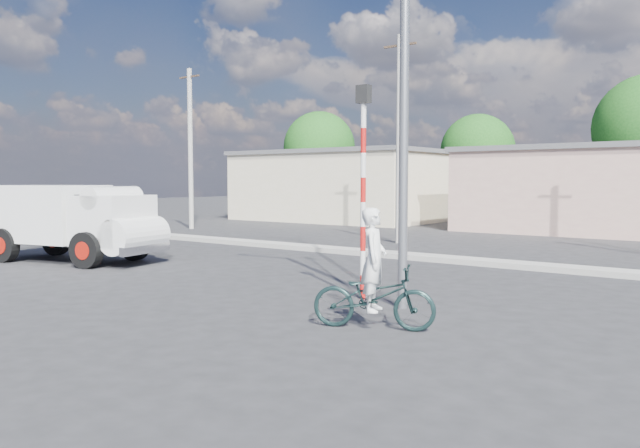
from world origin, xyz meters
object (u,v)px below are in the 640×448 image
Objects in this scene: bicycle at (374,297)px; cyclist at (374,278)px; truck at (74,219)px; traffic_pole at (363,173)px; streetlight at (397,46)px.

cyclist is (0.00, 0.00, 0.32)m from bicycle.
bicycle is at bearing -0.00° from cyclist.
truck reaches higher than cyclist.
truck is 3.45× the size of cyclist.
cyclist is at bearing -0.00° from bicycle.
traffic_pole is (-1.56, 2.06, 1.74)m from cyclist.
streetlight is (-0.62, 1.76, 4.43)m from bicycle.
truck is at bearing 59.25° from cyclist.
bicycle is 1.19× the size of cyclist.
cyclist is at bearing -70.54° from streetlight.
bicycle is 0.47× the size of traffic_pole.
streetlight is at bearing -2.49° from cyclist.
bicycle is (11.74, -1.82, -0.74)m from truck.
truck is at bearing 179.72° from streetlight.
traffic_pole is at bearing 162.27° from streetlight.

